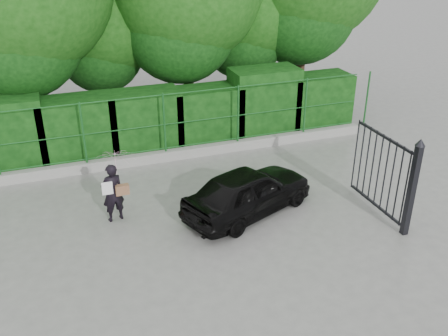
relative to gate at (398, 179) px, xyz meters
name	(u,v)px	position (x,y,z in m)	size (l,w,h in m)	color
ground	(197,244)	(-4.60, 0.72, -1.19)	(80.00, 80.00, 0.00)	gray
kerb	(153,158)	(-4.60, 5.22, -1.04)	(14.00, 0.25, 0.30)	#9E9E99
fence	(158,124)	(-4.38, 5.22, 0.01)	(14.13, 0.06, 1.80)	#18561F
hedge	(144,120)	(-4.60, 6.22, -0.20)	(14.20, 1.20, 2.24)	black
gate	(398,179)	(0.00, 0.00, 0.00)	(0.22, 2.33, 2.36)	black
woman	(115,176)	(-6.04, 2.40, -0.04)	(0.93, 0.95, 1.73)	black
car	(248,191)	(-3.02, 1.62, -0.60)	(1.40, 3.47, 1.18)	black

